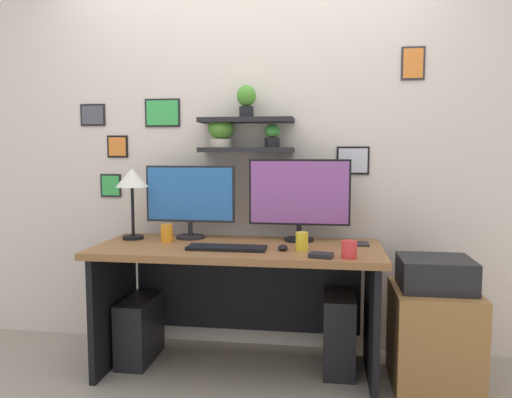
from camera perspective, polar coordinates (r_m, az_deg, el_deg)
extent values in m
plane|color=gray|center=(3.08, -2.09, -19.27)|extent=(8.00, 8.00, 0.00)
cube|color=beige|center=(3.24, -0.77, 6.51)|extent=(4.40, 0.04, 2.70)
cube|color=black|center=(3.12, -1.12, 5.73)|extent=(0.60, 0.20, 0.03)
cube|color=black|center=(3.12, -1.12, 9.15)|extent=(0.60, 0.20, 0.03)
cylinder|color=black|center=(3.10, 1.90, 6.57)|extent=(0.09, 0.09, 0.06)
ellipsoid|color=#388434|center=(3.10, 1.90, 7.93)|extent=(0.10, 0.10, 0.09)
cylinder|color=black|center=(3.13, -1.12, 10.07)|extent=(0.09, 0.09, 0.07)
ellipsoid|color=#4A912D|center=(3.14, -1.13, 11.91)|extent=(0.12, 0.12, 0.13)
cylinder|color=#B2A899|center=(3.15, -4.08, 6.48)|extent=(0.14, 0.14, 0.05)
ellipsoid|color=#4B8D2D|center=(3.15, -4.09, 8.16)|extent=(0.17, 0.17, 0.13)
cube|color=black|center=(3.47, -15.77, 5.89)|extent=(0.14, 0.02, 0.15)
cube|color=orange|center=(3.46, -15.83, 5.89)|extent=(0.12, 0.00, 0.13)
cube|color=#2D2D33|center=(3.26, 17.79, 14.78)|extent=(0.14, 0.02, 0.20)
cube|color=orange|center=(3.25, 17.82, 14.81)|extent=(0.12, 0.00, 0.18)
cube|color=black|center=(3.50, -16.51, 1.51)|extent=(0.15, 0.02, 0.16)
cube|color=green|center=(3.50, -16.57, 1.50)|extent=(0.12, 0.00, 0.13)
cube|color=black|center=(3.18, 11.20, 4.42)|extent=(0.20, 0.02, 0.18)
cube|color=silver|center=(3.17, 11.21, 4.41)|extent=(0.18, 0.00, 0.15)
cube|color=black|center=(3.55, -18.42, 9.25)|extent=(0.18, 0.02, 0.15)
cube|color=#4C4C56|center=(3.55, -18.48, 9.26)|extent=(0.15, 0.00, 0.12)
cube|color=black|center=(3.37, -10.80, 9.81)|extent=(0.24, 0.02, 0.19)
cube|color=green|center=(3.36, -10.85, 9.82)|extent=(0.22, 0.00, 0.16)
cube|color=brown|center=(2.86, -2.14, -5.85)|extent=(1.65, 0.68, 0.04)
cube|color=black|center=(3.18, -16.16, -11.89)|extent=(0.04, 0.62, 0.71)
cube|color=black|center=(2.92, 13.27, -13.35)|extent=(0.04, 0.62, 0.71)
cube|color=black|center=(3.23, -1.14, -10.74)|extent=(1.45, 0.02, 0.50)
cylinder|color=black|center=(3.13, -7.64, -4.38)|extent=(0.18, 0.18, 0.02)
cylinder|color=black|center=(3.12, -7.65, -3.34)|extent=(0.03, 0.03, 0.10)
cube|color=black|center=(3.11, -7.65, 0.61)|extent=(0.57, 0.02, 0.35)
cube|color=#2866B2|center=(3.09, -7.71, 0.59)|extent=(0.54, 0.00, 0.33)
cylinder|color=black|center=(3.02, 5.01, -4.72)|extent=(0.18, 0.18, 0.02)
cylinder|color=black|center=(3.01, 5.02, -3.69)|extent=(0.03, 0.03, 0.09)
cube|color=black|center=(2.99, 5.06, 0.79)|extent=(0.62, 0.02, 0.40)
cube|color=#8C4C99|center=(2.98, 5.05, 0.77)|extent=(0.59, 0.00, 0.38)
cube|color=black|center=(2.75, -3.43, -5.69)|extent=(0.44, 0.14, 0.02)
ellipsoid|color=black|center=(2.72, 3.14, -5.67)|extent=(0.06, 0.09, 0.03)
cylinder|color=black|center=(3.17, -14.08, -4.35)|extent=(0.13, 0.13, 0.02)
cylinder|color=black|center=(3.14, -14.15, -1.41)|extent=(0.02, 0.02, 0.31)
cone|color=silver|center=(3.13, -14.24, 2.44)|extent=(0.20, 0.20, 0.12)
cube|color=black|center=(2.95, 12.30, -5.12)|extent=(0.07, 0.14, 0.01)
cylinder|color=red|center=(2.56, 10.78, -5.79)|extent=(0.08, 0.08, 0.09)
cylinder|color=yellow|center=(2.73, 5.36, -4.90)|extent=(0.07, 0.07, 0.10)
cube|color=black|center=(2.56, 7.57, -6.50)|extent=(0.13, 0.10, 0.02)
cylinder|color=orange|center=(3.01, -10.34, -3.91)|extent=(0.07, 0.07, 0.11)
cube|color=#9E6B38|center=(2.96, 19.90, -14.94)|extent=(0.44, 0.50, 0.55)
cube|color=black|center=(2.85, 20.13, -8.12)|extent=(0.38, 0.34, 0.17)
cube|color=black|center=(3.23, -13.35, -14.51)|extent=(0.18, 0.40, 0.39)
cube|color=black|center=(3.06, 9.60, -14.94)|extent=(0.18, 0.40, 0.46)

